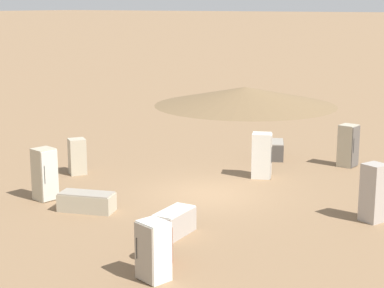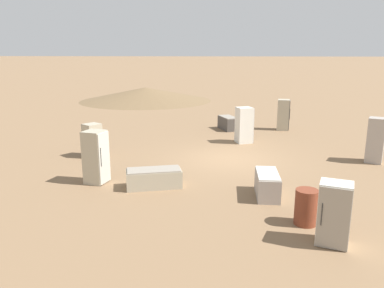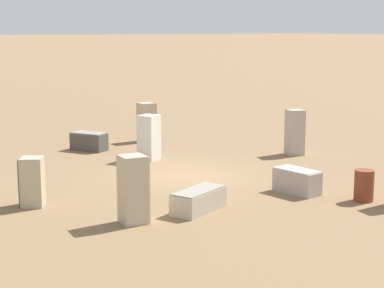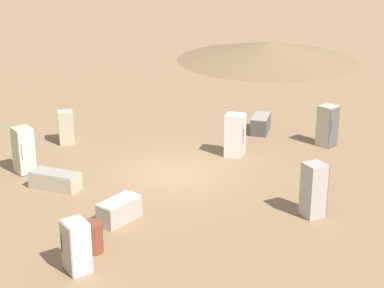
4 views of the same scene
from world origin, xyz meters
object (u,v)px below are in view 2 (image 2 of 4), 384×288
(discarded_fridge_1, at_px, (244,125))
(discarded_fridge_0, at_px, (334,214))
(discarded_fridge_5, at_px, (376,140))
(discarded_fridge_4, at_px, (267,184))
(rusty_barrel, at_px, (306,207))
(discarded_fridge_2, at_px, (154,178))
(discarded_fridge_7, at_px, (228,123))
(discarded_fridge_8, at_px, (96,157))
(discarded_fridge_6, at_px, (92,140))
(discarded_fridge_3, at_px, (283,115))

(discarded_fridge_1, bearing_deg, discarded_fridge_0, -11.55)
(discarded_fridge_5, bearing_deg, discarded_fridge_4, -114.18)
(discarded_fridge_0, xyz_separation_m, discarded_fridge_5, (7.29, -2.98, 0.17))
(rusty_barrel, bearing_deg, discarded_fridge_1, 11.67)
(discarded_fridge_4, bearing_deg, discarded_fridge_1, 93.14)
(discarded_fridge_2, relative_size, discarded_fridge_7, 1.19)
(discarded_fridge_0, bearing_deg, discarded_fridge_2, -16.92)
(discarded_fridge_0, bearing_deg, discarded_fridge_5, -98.43)
(rusty_barrel, bearing_deg, discarded_fridge_8, 71.98)
(discarded_fridge_1, bearing_deg, discarded_fridge_2, -46.47)
(discarded_fridge_8, bearing_deg, discarded_fridge_2, 96.30)
(discarded_fridge_6, bearing_deg, discarded_fridge_3, -15.59)
(discarded_fridge_2, relative_size, discarded_fridge_3, 1.11)
(discarded_fridge_4, height_order, discarded_fridge_6, discarded_fridge_6)
(discarded_fridge_4, bearing_deg, discarded_fridge_8, 172.56)
(discarded_fridge_0, bearing_deg, rusty_barrel, -50.07)
(discarded_fridge_0, distance_m, discarded_fridge_1, 10.15)
(discarded_fridge_4, relative_size, discarded_fridge_7, 0.92)
(discarded_fridge_1, xyz_separation_m, rusty_barrel, (-8.91, -1.84, -0.41))
(discarded_fridge_0, xyz_separation_m, discarded_fridge_4, (2.81, 1.40, -0.37))
(discarded_fridge_4, xyz_separation_m, discarded_fridge_8, (0.32, 5.70, 0.53))
(discarded_fridge_2, xyz_separation_m, rusty_barrel, (-2.03, -4.58, 0.16))
(discarded_fridge_6, distance_m, discarded_fridge_7, 8.59)
(discarded_fridge_0, height_order, rusty_barrel, discarded_fridge_0)
(discarded_fridge_6, bearing_deg, discarded_fridge_1, -26.15)
(discarded_fridge_5, xyz_separation_m, discarded_fridge_8, (-4.16, 10.07, -0.01))
(discarded_fridge_8, bearing_deg, discarded_fridge_3, 155.89)
(discarded_fridge_7, bearing_deg, discarded_fridge_3, 160.75)
(discarded_fridge_1, height_order, discarded_fridge_7, discarded_fridge_1)
(rusty_barrel, bearing_deg, discarded_fridge_7, 13.31)
(rusty_barrel, bearing_deg, discarded_fridge_0, -153.89)
(discarded_fridge_0, xyz_separation_m, discarded_fridge_7, (13.01, 3.32, -0.37))
(discarded_fridge_0, relative_size, discarded_fridge_2, 0.77)
(discarded_fridge_0, bearing_deg, discarded_fridge_3, -75.35)
(discarded_fridge_7, height_order, discarded_fridge_8, discarded_fridge_8)
(discarded_fridge_5, height_order, discarded_fridge_6, discarded_fridge_5)
(discarded_fridge_2, bearing_deg, discarded_fridge_8, 66.72)
(discarded_fridge_2, height_order, discarded_fridge_3, discarded_fridge_3)
(discarded_fridge_3, bearing_deg, rusty_barrel, 3.05)
(discarded_fridge_4, height_order, discarded_fridge_5, discarded_fridge_5)
(discarded_fridge_4, distance_m, discarded_fridge_8, 5.73)
(discarded_fridge_1, bearing_deg, discarded_fridge_5, 39.17)
(discarded_fridge_5, bearing_deg, discarded_fridge_3, 137.44)
(discarded_fridge_7, relative_size, discarded_fridge_8, 0.91)
(discarded_fridge_4, bearing_deg, discarded_fridge_2, 172.64)
(discarded_fridge_6, height_order, rusty_barrel, discarded_fridge_6)
(discarded_fridge_4, relative_size, discarded_fridge_8, 0.83)
(discarded_fridge_2, distance_m, discarded_fridge_4, 3.66)
(discarded_fridge_3, relative_size, discarded_fridge_6, 1.23)
(discarded_fridge_2, relative_size, discarded_fridge_6, 1.37)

